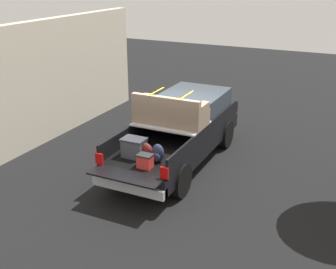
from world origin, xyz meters
The scene contains 3 objects.
ground_plane centered at (0.00, 0.00, 0.00)m, with size 40.00×40.00×0.00m, color black.
pickup_truck centered at (0.36, 0.00, 0.97)m, with size 6.05×2.06×2.23m.
building_facade centered at (-0.05, 4.71, 1.93)m, with size 9.81×0.36×3.87m, color beige.
Camera 1 is at (-10.33, -4.69, 5.33)m, focal length 45.38 mm.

